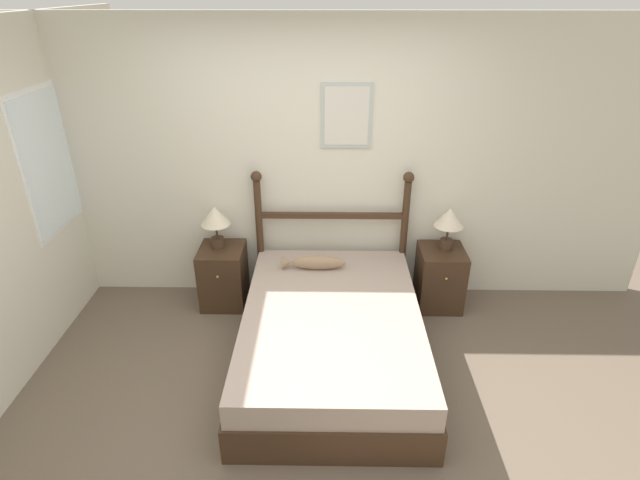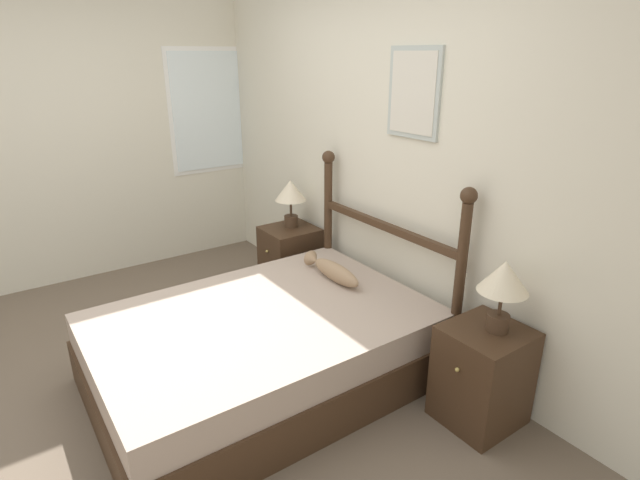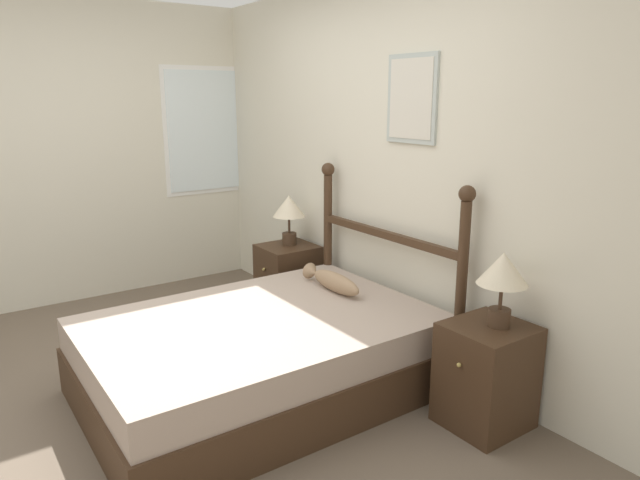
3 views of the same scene
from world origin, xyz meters
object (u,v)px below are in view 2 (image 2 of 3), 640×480
object	(u,v)px
bed	(264,348)
nightstand_right	(482,375)
fish_pillow	(333,270)
table_lamp_left	(291,194)
nightstand_left	(290,259)
table_lamp_right	(504,281)

from	to	relation	value
bed	nightstand_right	size ratio (longest dim) A/B	3.51
fish_pillow	table_lamp_left	bearing A→B (deg)	166.54
nightstand_left	table_lamp_right	xyz separation A→B (m)	(2.05, 0.03, 0.58)
nightstand_left	table_lamp_left	size ratio (longest dim) A/B	1.43
bed	table_lamp_right	bearing A→B (deg)	39.45
nightstand_right	fish_pillow	distance (m)	1.21
nightstand_right	table_lamp_left	size ratio (longest dim) A/B	1.43
table_lamp_right	nightstand_left	bearing A→B (deg)	-179.08
nightstand_left	table_lamp_right	world-z (taller)	table_lamp_right
bed	nightstand_left	distance (m)	1.31
fish_pillow	table_lamp_right	bearing A→B (deg)	9.89
nightstand_left	nightstand_right	size ratio (longest dim) A/B	1.00
bed	table_lamp_left	bearing A→B (deg)	140.51
nightstand_left	fish_pillow	xyz separation A→B (m)	(0.85, -0.18, 0.25)
nightstand_left	nightstand_right	xyz separation A→B (m)	(2.03, 0.00, 0.00)
bed	nightstand_left	bearing A→B (deg)	140.90
table_lamp_left	fish_pillow	world-z (taller)	table_lamp_left
bed	nightstand_left	xyz separation A→B (m)	(-1.01, 0.82, 0.05)
nightstand_right	table_lamp_right	size ratio (longest dim) A/B	1.43
bed	fish_pillow	world-z (taller)	fish_pillow
table_lamp_left	bed	bearing A→B (deg)	-39.49
bed	nightstand_right	world-z (taller)	nightstand_right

